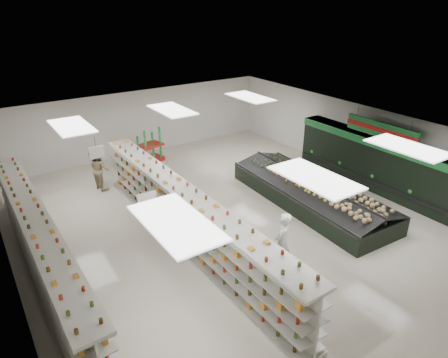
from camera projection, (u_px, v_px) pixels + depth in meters
floor at (227, 218)px, 14.58m from camera, size 16.00×16.00×0.00m
ceiling at (227, 135)px, 13.24m from camera, size 14.00×16.00×0.02m
wall_back at (137, 123)px, 19.93m from camera, size 14.00×0.02×3.20m
wall_left at (5, 241)px, 10.36m from camera, size 0.02×16.00×3.20m
wall_right at (359, 141)px, 17.45m from camera, size 0.02×16.00×3.20m
produce_wall_case at (380, 162)px, 16.23m from camera, size 0.93×8.00×2.20m
aisle_sign_near at (147, 200)px, 9.99m from camera, size 0.52×0.06×0.75m
aisle_sign_far at (96, 152)px, 13.01m from camera, size 0.52×0.06×0.75m
hortifruti_banner at (381, 130)px, 15.50m from camera, size 0.12×3.20×0.95m
gondola_left at (41, 247)px, 11.45m from camera, size 0.89×10.53×1.82m
gondola_center at (186, 221)px, 12.67m from camera, size 0.96×11.29×1.96m
produce_island at (310, 192)px, 15.44m from camera, size 2.87×7.13×1.05m
soda_endcap at (149, 147)px, 19.24m from camera, size 1.39×1.11×1.57m
shopper_main at (282, 242)px, 11.51m from camera, size 0.81×0.70×1.87m
shopper_background at (100, 169)px, 16.47m from camera, size 0.71×0.95×1.76m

